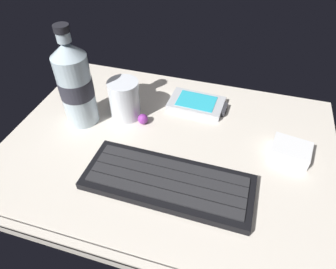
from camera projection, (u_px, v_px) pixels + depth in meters
ground_plane at (168, 150)px, 58.96cm from camera, size 64.00×48.00×2.80cm
keyboard at (168, 182)px, 50.99cm from camera, size 29.16×11.43×1.70cm
handheld_device at (197, 104)px, 67.10cm from camera, size 13.08×8.22×1.50cm
juice_cup at (125, 101)px, 62.59cm from camera, size 6.40×6.40×8.50cm
water_bottle at (75, 84)px, 58.09cm from camera, size 6.73×6.73×20.80cm
charger_block at (291, 151)px, 55.78cm from camera, size 7.84×6.70×2.40cm
trackball_mouse at (143, 119)px, 62.63cm from camera, size 2.20×2.20×2.20cm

